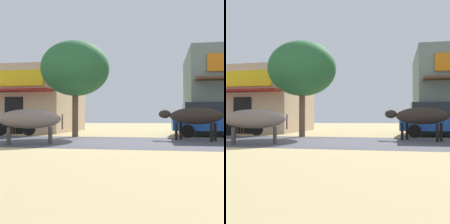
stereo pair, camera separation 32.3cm
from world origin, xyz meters
TOP-DOWN VIEW (x-y plane):
  - ground at (0.00, 0.00)m, footprint 80.00×80.00m
  - asphalt_road at (0.00, 0.00)m, footprint 72.00×5.33m
  - storefront_left_cafe at (-7.16, 7.40)m, footprint 7.65×6.84m
  - roadside_tree at (-1.68, 2.59)m, footprint 3.29×3.29m
  - parked_hatchback_car at (4.71, 3.74)m, footprint 3.78×1.88m
  - parked_motorcycle at (-4.92, 2.82)m, footprint 2.03×0.58m
  - cow_near_brown at (-2.08, -1.55)m, footprint 2.57×1.58m
  - cow_far_dark at (3.67, 1.19)m, footprint 2.63×1.70m
  - cafe_chair_near_tree at (-5.79, 4.00)m, footprint 0.47×0.47m

SIDE VIEW (x-z plane):
  - ground at x=0.00m, z-range 0.00..0.00m
  - asphalt_road at x=0.00m, z-range 0.00..0.00m
  - parked_motorcycle at x=-4.92m, z-range -0.06..1.02m
  - cafe_chair_near_tree at x=-5.79m, z-range 0.05..0.97m
  - parked_hatchback_car at x=4.71m, z-range 0.02..1.66m
  - cow_near_brown at x=-2.08m, z-range 0.26..1.46m
  - cow_far_dark at x=3.67m, z-range 0.31..1.63m
  - storefront_left_cafe at x=-7.16m, z-range 0.00..4.06m
  - roadside_tree at x=-1.68m, z-range 0.97..5.57m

